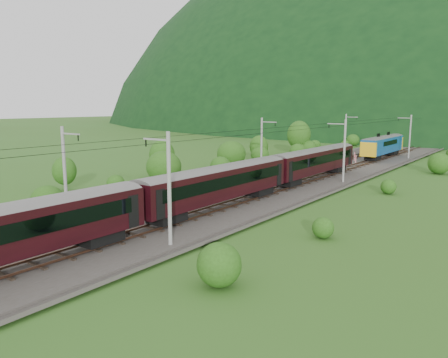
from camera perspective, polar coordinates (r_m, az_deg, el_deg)
The scene contains 14 objects.
ground at distance 36.00m, azimuth -14.21°, elevation -6.91°, with size 600.00×600.00×0.00m, color #345A1C.
railbed at distance 42.71m, azimuth -3.75°, elevation -3.81°, with size 14.00×220.00×0.30m, color #38332D.
track_left at distance 44.22m, azimuth -6.13°, elevation -3.09°, with size 2.40×220.00×0.27m.
track_right at distance 41.18m, azimuth -1.21°, elevation -3.99°, with size 2.40×220.00×0.27m.
catenary_left at distance 63.22m, azimuth 4.98°, elevation 4.55°, with size 2.54×192.28×8.00m.
catenary_right at distance 57.75m, azimuth 15.38°, elevation 3.76°, with size 2.54×192.28×8.00m.
overhead_wires at distance 41.65m, azimuth -3.86°, elevation 5.53°, with size 4.83×198.00×0.03m.
mountain_ridge at distance 353.71m, azimuth 12.29°, elevation 7.79°, with size 336.00×280.00×132.00m, color black.
train at distance 33.44m, azimuth -11.78°, elevation -2.25°, with size 2.75×131.01×4.77m.
hazard_post_near at distance 80.88m, azimuth 16.67°, elevation 2.84°, with size 0.16×0.16×1.51m, color red.
hazard_post_far at distance 78.05m, azimuth 16.83°, elevation 2.54°, with size 0.14×0.14×1.36m, color red.
signal at distance 96.25m, azimuth 18.19°, elevation 4.02°, with size 0.22×0.22×1.95m.
vegetation_left at distance 60.30m, azimuth -6.70°, elevation 2.15°, with size 12.06×146.70×6.92m.
vegetation_right at distance 34.07m, azimuth 11.24°, elevation -5.36°, with size 6.98×109.05×3.05m.
Camera 1 is at (27.03, -21.54, 10.07)m, focal length 35.00 mm.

